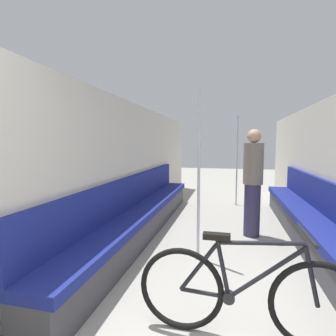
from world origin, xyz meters
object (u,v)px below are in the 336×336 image
(bicycle, at_px, (245,294))
(bench_seat_row_left, at_px, (142,216))
(bench_seat_row_right, at_px, (314,227))
(grab_pole_near, at_px, (237,162))
(grab_pole_far, at_px, (199,179))
(passenger_standing, at_px, (253,182))

(bicycle, bearing_deg, bench_seat_row_left, 144.28)
(bench_seat_row_right, height_order, grab_pole_near, grab_pole_near)
(bicycle, bearing_deg, grab_pole_near, 107.02)
(bench_seat_row_right, distance_m, bicycle, 2.22)
(bench_seat_row_left, distance_m, bench_seat_row_right, 2.50)
(bicycle, xyz_separation_m, grab_pole_far, (-0.50, 1.30, 0.66))
(passenger_standing, bearing_deg, bicycle, -87.88)
(bench_seat_row_left, bearing_deg, bicycle, -53.19)
(bench_seat_row_left, xyz_separation_m, bench_seat_row_right, (2.50, 0.00, 0.00))
(bench_seat_row_left, bearing_deg, grab_pole_near, 58.33)
(bicycle, bearing_deg, grab_pole_far, 128.50)
(bench_seat_row_right, relative_size, bicycle, 3.09)
(grab_pole_near, bearing_deg, bicycle, -90.45)
(grab_pole_near, bearing_deg, grab_pole_far, -99.69)
(bench_seat_row_left, xyz_separation_m, bicycle, (1.48, -1.97, 0.05))
(grab_pole_near, bearing_deg, passenger_standing, -84.81)
(bench_seat_row_right, relative_size, passenger_standing, 2.99)
(bench_seat_row_left, height_order, grab_pole_near, grab_pole_near)
(grab_pole_far, relative_size, passenger_standing, 1.25)
(bench_seat_row_right, bearing_deg, bench_seat_row_left, 180.00)
(bench_seat_row_right, xyz_separation_m, grab_pole_near, (-0.98, 2.45, 0.71))
(bicycle, distance_m, passenger_standing, 2.38)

